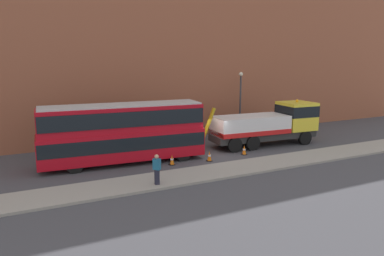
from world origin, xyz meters
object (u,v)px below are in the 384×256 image
(recovery_tow_truck, at_px, (269,124))
(street_lamp, at_px, (240,98))
(traffic_cone_near_truck, at_px, (244,150))
(traffic_cone_near_bus, at_px, (172,160))
(traffic_cone_midway, at_px, (209,156))
(double_decker_bus, at_px, (123,131))
(pedestrian_onlooker, at_px, (157,170))

(recovery_tow_truck, bearing_deg, street_lamp, 93.85)
(traffic_cone_near_truck, bearing_deg, street_lamp, 59.31)
(traffic_cone_near_bus, relative_size, traffic_cone_midway, 1.00)
(recovery_tow_truck, height_order, street_lamp, street_lamp)
(double_decker_bus, bearing_deg, traffic_cone_near_bus, -30.38)
(recovery_tow_truck, xyz_separation_m, traffic_cone_near_truck, (-3.59, -1.77, -1.42))
(double_decker_bus, height_order, traffic_cone_midway, double_decker_bus)
(recovery_tow_truck, xyz_separation_m, double_decker_bus, (-12.22, 0.03, 0.47))
(double_decker_bus, distance_m, traffic_cone_near_truck, 9.01)
(pedestrian_onlooker, bearing_deg, traffic_cone_midway, -9.63)
(traffic_cone_near_bus, relative_size, street_lamp, 0.12)
(recovery_tow_truck, height_order, double_decker_bus, double_decker_bus)
(traffic_cone_near_bus, height_order, street_lamp, street_lamp)
(traffic_cone_midway, distance_m, street_lamp, 9.84)
(double_decker_bus, relative_size, traffic_cone_near_truck, 15.50)
(double_decker_bus, bearing_deg, traffic_cone_midway, -17.89)
(traffic_cone_near_bus, height_order, traffic_cone_near_truck, same)
(traffic_cone_near_bus, distance_m, traffic_cone_near_truck, 5.86)
(traffic_cone_midway, relative_size, street_lamp, 0.12)
(double_decker_bus, height_order, street_lamp, street_lamp)
(traffic_cone_midway, bearing_deg, street_lamp, 43.61)
(double_decker_bus, relative_size, street_lamp, 1.91)
(traffic_cone_near_bus, bearing_deg, recovery_tow_truck, 11.05)
(traffic_cone_near_bus, xyz_separation_m, traffic_cone_midway, (2.70, -0.30, 0.00))
(traffic_cone_near_truck, bearing_deg, traffic_cone_midway, -173.22)
(recovery_tow_truck, relative_size, double_decker_bus, 0.92)
(street_lamp, bearing_deg, recovery_tow_truck, -90.02)
(traffic_cone_near_bus, bearing_deg, traffic_cone_midway, -6.36)
(pedestrian_onlooker, height_order, street_lamp, street_lamp)
(double_decker_bus, distance_m, street_lamp, 13.00)
(traffic_cone_near_truck, bearing_deg, double_decker_bus, 168.18)
(traffic_cone_near_truck, bearing_deg, pedestrian_onlooker, -156.35)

